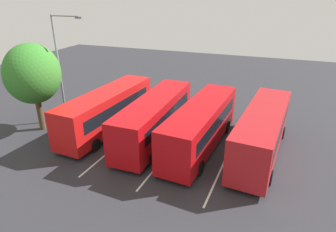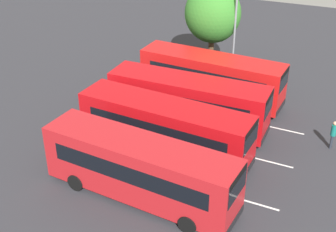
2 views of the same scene
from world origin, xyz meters
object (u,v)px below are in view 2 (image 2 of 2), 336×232
at_px(pedestrian, 333,132).
at_px(bus_center_right, 188,101).
at_px(bus_far_right, 212,76).
at_px(depot_tree, 213,14).
at_px(bus_far_left, 141,168).
at_px(bus_center_left, 165,127).
at_px(street_lamp, 235,15).

bearing_deg(pedestrian, bus_center_right, 16.56).
height_order(bus_far_right, depot_tree, depot_tree).
bearing_deg(bus_far_left, pedestrian, 51.36).
bearing_deg(depot_tree, bus_far_left, -83.16).
height_order(bus_far_left, bus_far_right, same).
xyz_separation_m(bus_center_left, bus_center_right, (0.05, 3.52, 0.00)).
bearing_deg(bus_center_left, street_lamp, 92.60).
distance_m(bus_far_right, street_lamp, 5.26).
distance_m(bus_far_left, bus_center_left, 4.11).
relative_size(street_lamp, depot_tree, 1.27).
relative_size(bus_center_left, pedestrian, 5.74).
bearing_deg(bus_center_right, bus_center_left, -90.26).
height_order(bus_center_left, bus_far_right, same).
bearing_deg(bus_center_left, bus_far_right, 93.22).
height_order(bus_center_right, depot_tree, depot_tree).
xyz_separation_m(bus_far_left, bus_center_left, (-0.46, 4.08, 0.00)).
relative_size(bus_far_left, bus_center_right, 1.02).
bearing_deg(pedestrian, depot_tree, -28.27).
distance_m(pedestrian, depot_tree, 13.78).
relative_size(bus_center_left, street_lamp, 1.17).
height_order(street_lamp, depot_tree, street_lamp).
height_order(bus_center_left, depot_tree, depot_tree).
bearing_deg(bus_center_left, depot_tree, 101.83).
bearing_deg(street_lamp, bus_center_left, -2.19).
bearing_deg(bus_center_right, depot_tree, 100.40).
bearing_deg(depot_tree, bus_far_right, -70.92).
bearing_deg(depot_tree, bus_center_right, -80.12).
xyz_separation_m(bus_far_right, depot_tree, (-1.78, 5.16, 2.83)).
relative_size(bus_far_right, pedestrian, 5.74).
distance_m(pedestrian, street_lamp, 11.78).
bearing_deg(bus_far_left, depot_tree, 102.61).
distance_m(bus_center_left, street_lamp, 12.20).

